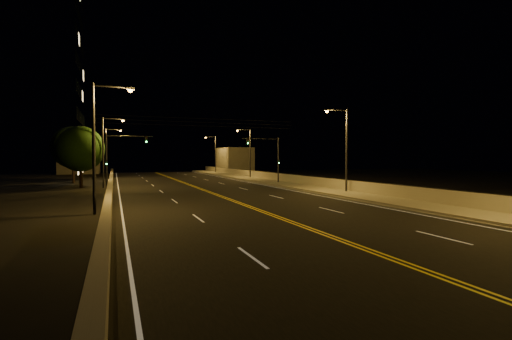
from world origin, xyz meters
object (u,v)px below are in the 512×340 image
object	(u,v)px
traffic_signal_left	(116,154)
streetlight_6	(108,150)
streetlight_5	(106,147)
tree_0	(81,149)
tree_2	(81,151)
traffic_signal_right	(271,155)
tree_1	(73,147)
streetlight_3	(214,152)
streetlight_4	(99,138)
streetlight_1	(344,145)
streetlight_2	(248,150)

from	to	relation	value
traffic_signal_left	streetlight_6	bearing A→B (deg)	93.16
streetlight_5	tree_0	world-z (taller)	streetlight_5
streetlight_6	tree_2	xyz separation A→B (m)	(-3.93, 0.12, -0.29)
streetlight_5	tree_2	size ratio (longest dim) A/B	1.15
traffic_signal_right	tree_0	distance (m)	22.93
traffic_signal_right	tree_2	size ratio (longest dim) A/B	0.86
streetlight_6	tree_1	distance (m)	8.49
streetlight_3	streetlight_6	distance (m)	26.21
streetlight_4	traffic_signal_left	xyz separation A→B (m)	(1.09, 18.92, -0.90)
streetlight_4	streetlight_6	xyz separation A→B (m)	(0.00, 38.71, 0.00)
tree_2	streetlight_4	bearing A→B (deg)	-84.22
streetlight_1	tree_2	world-z (taller)	streetlight_1
streetlight_4	tree_0	bearing A→B (deg)	96.98
streetlight_1	streetlight_6	distance (m)	40.00
streetlight_2	traffic_signal_left	bearing A→B (deg)	-147.71
streetlight_1	tree_2	bearing A→B (deg)	126.74
streetlight_6	traffic_signal_left	size ratio (longest dim) A/B	1.33
streetlight_1	tree_1	size ratio (longest dim) A/B	1.05
streetlight_2	streetlight_3	xyz separation A→B (m)	(0.00, 22.11, 0.00)
streetlight_5	tree_1	xyz separation A→B (m)	(-4.36, 10.40, 0.14)
streetlight_1	streetlight_2	distance (m)	26.84
streetlight_2	streetlight_5	world-z (taller)	same
streetlight_3	traffic_signal_right	bearing A→B (deg)	-92.45
traffic_signal_right	tree_2	xyz separation A→B (m)	(-23.83, 19.90, 0.61)
streetlight_1	streetlight_5	bearing A→B (deg)	143.02
streetlight_1	streetlight_4	xyz separation A→B (m)	(-21.39, -4.91, 0.00)
streetlight_5	streetlight_1	bearing A→B (deg)	-36.98
streetlight_5	streetlight_6	size ratio (longest dim) A/B	1.00
streetlight_4	tree_1	size ratio (longest dim) A/B	1.05
streetlight_1	streetlight_5	distance (m)	26.77
streetlight_6	tree_0	size ratio (longest dim) A/B	1.14
tree_1	tree_0	bearing A→B (deg)	-79.81
streetlight_1	tree_2	xyz separation A→B (m)	(-25.32, 33.91, -0.29)
streetlight_1	streetlight_2	size ratio (longest dim) A/B	1.00
streetlight_4	streetlight_1	bearing A→B (deg)	12.93
streetlight_4	traffic_signal_left	world-z (taller)	streetlight_4
traffic_signal_right	tree_0	size ratio (longest dim) A/B	0.85
streetlight_1	streetlight_4	world-z (taller)	same
streetlight_1	streetlight_5	world-z (taller)	same
streetlight_3	streetlight_6	xyz separation A→B (m)	(-21.39, -15.15, 0.00)
tree_0	streetlight_5	bearing A→B (deg)	-27.61
streetlight_1	traffic_signal_left	world-z (taller)	streetlight_1
streetlight_4	streetlight_6	distance (m)	38.71
streetlight_4	streetlight_5	bearing A→B (deg)	90.00
traffic_signal_left	tree_1	size ratio (longest dim) A/B	0.79
traffic_signal_right	tree_1	world-z (taller)	tree_1
tree_1	streetlight_1	bearing A→B (deg)	-45.83
streetlight_1	streetlight_2	world-z (taller)	same
streetlight_3	tree_2	world-z (taller)	streetlight_3
streetlight_4	streetlight_2	bearing A→B (deg)	56.03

